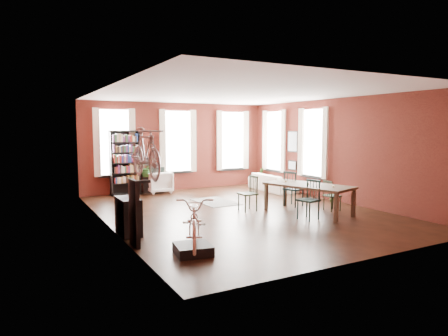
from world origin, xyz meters
TOP-DOWN VIEW (x-y plane):
  - room at (0.25, 0.62)m, footprint 9.00×9.04m
  - dining_table at (1.51, -1.07)m, footprint 1.69×2.51m
  - dining_chair_a at (1.06, -1.61)m, footprint 0.54×0.54m
  - dining_chair_b at (0.27, -0.01)m, footprint 0.45×0.45m
  - dining_chair_c at (2.35, -1.09)m, footprint 0.40×0.40m
  - dining_chair_d at (1.81, -0.07)m, footprint 0.60×0.60m
  - bookshelf at (-2.00, 4.30)m, footprint 1.00×0.32m
  - white_armchair at (-0.86, 4.10)m, footprint 0.84×0.79m
  - cream_sofa at (2.95, 2.60)m, footprint 0.61×2.08m
  - striped_rug at (0.08, 1.59)m, footprint 1.05×1.64m
  - bike_trainer at (-2.61, -2.79)m, footprint 0.72×0.72m
  - bike_wall_rack at (-3.40, -1.80)m, footprint 0.16×0.60m
  - console_table at (-3.28, -0.90)m, footprint 0.40×0.80m
  - plant_stand at (-1.24, 4.24)m, footprint 0.37×0.37m
  - plant_by_sofa at (3.27, 3.94)m, footprint 0.44×0.75m
  - plant_small at (3.18, -0.20)m, footprint 0.45×0.48m
  - bicycle_floor at (-2.59, -2.83)m, footprint 0.94×1.10m
  - bicycle_hung at (-3.15, -1.80)m, footprint 0.47×1.00m
  - plant_on_stand at (-1.27, 4.21)m, footprint 0.69×0.75m

SIDE VIEW (x-z plane):
  - striped_rug at x=0.08m, z-range 0.00..0.01m
  - plant_small at x=3.18m, z-range 0.00..0.16m
  - bike_trainer at x=-2.61m, z-range 0.00..0.18m
  - plant_by_sofa at x=3.27m, z-range 0.00..0.33m
  - plant_stand at x=-1.24m, z-range 0.00..0.59m
  - dining_table at x=1.51m, z-range 0.00..0.79m
  - console_table at x=-3.28m, z-range 0.00..0.80m
  - cream_sofa at x=2.95m, z-range 0.00..0.81m
  - white_armchair at x=-0.86m, z-range 0.00..0.83m
  - dining_chair_c at x=2.35m, z-range 0.00..0.84m
  - dining_chair_b at x=0.27m, z-range 0.00..0.96m
  - dining_chair_a at x=1.06m, z-range 0.00..0.98m
  - dining_chair_d at x=1.81m, z-range 0.00..1.02m
  - bike_wall_rack at x=-3.40m, z-range 0.00..1.30m
  - plant_on_stand at x=-1.27m, z-range 0.59..1.10m
  - bicycle_floor at x=-2.59m, z-range 0.18..1.95m
  - bookshelf at x=-2.00m, z-range 0.00..2.20m
  - bicycle_hung at x=-3.15m, z-range 1.30..2.96m
  - room at x=0.25m, z-range 0.53..3.75m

